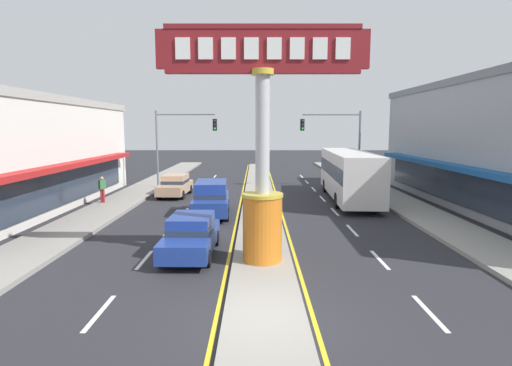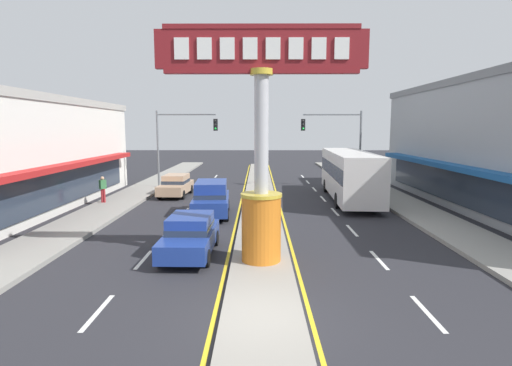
{
  "view_description": "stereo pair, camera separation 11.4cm",
  "coord_description": "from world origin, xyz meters",
  "px_view_note": "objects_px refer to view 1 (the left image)",
  "views": [
    {
      "loc": [
        -0.23,
        -9.91,
        4.86
      ],
      "look_at": [
        -0.2,
        6.84,
        2.6
      ],
      "focal_mm": 28.81,
      "sensor_mm": 36.0,
      "label": 1
    },
    {
      "loc": [
        -0.11,
        -9.91,
        4.86
      ],
      "look_at": [
        -0.2,
        6.84,
        2.6
      ],
      "focal_mm": 28.81,
      "sensor_mm": 36.0,
      "label": 2
    }
  ],
  "objects_px": {
    "traffic_light_left_side": "(178,136)",
    "sedan_mid_left_lane": "(175,185)",
    "bus_far_right_lane": "(348,173)",
    "suv_near_right_lane": "(210,198)",
    "sedan_near_left_lane": "(190,235)",
    "traffic_light_right_side": "(337,136)",
    "district_sign": "(262,157)",
    "pedestrian_near_kerb": "(101,188)"
  },
  "relations": [
    {
      "from": "traffic_light_left_side",
      "to": "sedan_mid_left_lane",
      "type": "xyz_separation_m",
      "value": [
        0.29,
        -3.44,
        -3.46
      ]
    },
    {
      "from": "sedan_mid_left_lane",
      "to": "bus_far_right_lane",
      "type": "bearing_deg",
      "value": -7.74
    },
    {
      "from": "suv_near_right_lane",
      "to": "sedan_near_left_lane",
      "type": "relative_size",
      "value": 1.09
    },
    {
      "from": "traffic_light_right_side",
      "to": "bus_far_right_lane",
      "type": "height_order",
      "value": "traffic_light_right_side"
    },
    {
      "from": "sedan_near_left_lane",
      "to": "sedan_mid_left_lane",
      "type": "distance_m",
      "value": 14.15
    },
    {
      "from": "district_sign",
      "to": "sedan_near_left_lane",
      "type": "relative_size",
      "value": 1.88
    },
    {
      "from": "traffic_light_left_side",
      "to": "suv_near_right_lane",
      "type": "height_order",
      "value": "traffic_light_left_side"
    },
    {
      "from": "traffic_light_right_side",
      "to": "sedan_mid_left_lane",
      "type": "distance_m",
      "value": 13.37
    },
    {
      "from": "suv_near_right_lane",
      "to": "sedan_mid_left_lane",
      "type": "distance_m",
      "value": 7.37
    },
    {
      "from": "traffic_light_right_side",
      "to": "suv_near_right_lane",
      "type": "bearing_deg",
      "value": -130.82
    },
    {
      "from": "district_sign",
      "to": "traffic_light_right_side",
      "type": "bearing_deg",
      "value": 71.37
    },
    {
      "from": "sedan_near_left_lane",
      "to": "traffic_light_right_side",
      "type": "bearing_deg",
      "value": 62.87
    },
    {
      "from": "sedan_near_left_lane",
      "to": "sedan_mid_left_lane",
      "type": "bearing_deg",
      "value": 103.48
    },
    {
      "from": "traffic_light_left_side",
      "to": "pedestrian_near_kerb",
      "type": "relative_size",
      "value": 3.76
    },
    {
      "from": "district_sign",
      "to": "sedan_mid_left_lane",
      "type": "xyz_separation_m",
      "value": [
        -6.02,
        14.85,
        -3.07
      ]
    },
    {
      "from": "sedan_near_left_lane",
      "to": "sedan_mid_left_lane",
      "type": "relative_size",
      "value": 0.99
    },
    {
      "from": "suv_near_right_lane",
      "to": "district_sign",
      "type": "bearing_deg",
      "value": -71.73
    },
    {
      "from": "traffic_light_left_side",
      "to": "traffic_light_right_side",
      "type": "height_order",
      "value": "same"
    },
    {
      "from": "traffic_light_left_side",
      "to": "bus_far_right_lane",
      "type": "relative_size",
      "value": 0.55
    },
    {
      "from": "traffic_light_left_side",
      "to": "traffic_light_right_side",
      "type": "relative_size",
      "value": 1.0
    },
    {
      "from": "district_sign",
      "to": "bus_far_right_lane",
      "type": "relative_size",
      "value": 0.72
    },
    {
      "from": "district_sign",
      "to": "sedan_near_left_lane",
      "type": "bearing_deg",
      "value": 158.1
    },
    {
      "from": "traffic_light_right_side",
      "to": "sedan_mid_left_lane",
      "type": "xyz_separation_m",
      "value": [
        -12.32,
        -3.86,
        -3.46
      ]
    },
    {
      "from": "traffic_light_left_side",
      "to": "sedan_near_left_lane",
      "type": "relative_size",
      "value": 1.43
    },
    {
      "from": "sedan_mid_left_lane",
      "to": "district_sign",
      "type": "bearing_deg",
      "value": -67.94
    },
    {
      "from": "sedan_near_left_lane",
      "to": "pedestrian_near_kerb",
      "type": "distance_m",
      "value": 12.44
    },
    {
      "from": "traffic_light_right_side",
      "to": "sedan_near_left_lane",
      "type": "xyz_separation_m",
      "value": [
        -9.02,
        -17.61,
        -3.46
      ]
    },
    {
      "from": "bus_far_right_lane",
      "to": "sedan_near_left_lane",
      "type": "relative_size",
      "value": 2.61
    },
    {
      "from": "district_sign",
      "to": "pedestrian_near_kerb",
      "type": "bearing_deg",
      "value": 131.34
    },
    {
      "from": "sedan_near_left_lane",
      "to": "district_sign",
      "type": "bearing_deg",
      "value": -21.9
    },
    {
      "from": "sedan_mid_left_lane",
      "to": "traffic_light_left_side",
      "type": "bearing_deg",
      "value": 94.79
    },
    {
      "from": "sedan_mid_left_lane",
      "to": "sedan_near_left_lane",
      "type": "bearing_deg",
      "value": -76.52
    },
    {
      "from": "sedan_near_left_lane",
      "to": "sedan_mid_left_lane",
      "type": "xyz_separation_m",
      "value": [
        -3.3,
        13.76,
        0.0
      ]
    },
    {
      "from": "traffic_light_left_side",
      "to": "sedan_near_left_lane",
      "type": "distance_m",
      "value": 17.9
    },
    {
      "from": "pedestrian_near_kerb",
      "to": "sedan_mid_left_lane",
      "type": "bearing_deg",
      "value": 42.92
    },
    {
      "from": "bus_far_right_lane",
      "to": "district_sign",
      "type": "bearing_deg",
      "value": -114.5
    },
    {
      "from": "traffic_light_left_side",
      "to": "sedan_near_left_lane",
      "type": "xyz_separation_m",
      "value": [
        3.59,
        -17.19,
        -3.46
      ]
    },
    {
      "from": "pedestrian_near_kerb",
      "to": "bus_far_right_lane",
      "type": "bearing_deg",
      "value": 7.05
    },
    {
      "from": "suv_near_right_lane",
      "to": "sedan_near_left_lane",
      "type": "bearing_deg",
      "value": -89.96
    },
    {
      "from": "pedestrian_near_kerb",
      "to": "traffic_light_right_side",
      "type": "bearing_deg",
      "value": 24.73
    },
    {
      "from": "bus_far_right_lane",
      "to": "sedan_mid_left_lane",
      "type": "relative_size",
      "value": 2.59
    },
    {
      "from": "suv_near_right_lane",
      "to": "bus_far_right_lane",
      "type": "bearing_deg",
      "value": 29.56
    }
  ]
}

